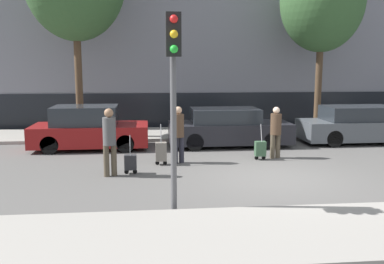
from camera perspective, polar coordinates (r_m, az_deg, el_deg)
The scene contains 16 objects.
ground_plane at distance 11.32m, azimuth 10.76°, elevation -6.02°, with size 80.00×80.00×0.00m, color #565451.
sidewalk_near at distance 7.96m, azimuth 18.68°, elevation -12.43°, with size 28.00×2.50×0.12m.
sidewalk_far at distance 17.98m, azimuth 4.40°, elevation -0.11°, with size 28.00×3.00×0.12m.
building_facade at distance 21.60m, azimuth 2.69°, elevation 13.95°, with size 28.00×3.31×9.56m.
parked_car_0 at distance 15.24m, azimuth -13.55°, elevation 0.39°, with size 3.95×1.82×1.49m.
parked_car_1 at distance 15.38m, azimuth 4.86°, elevation 0.51°, with size 4.32×1.74×1.35m.
parked_car_2 at distance 17.18m, azimuth 21.69°, elevation 0.82°, with size 4.66×1.72×1.37m.
pedestrian_left at distance 11.29m, azimuth -10.95°, elevation -0.77°, with size 0.34×0.34×1.79m.
trolley_left at distance 11.57m, azimuth -8.20°, elevation -4.03°, with size 0.34×0.29×1.05m.
pedestrian_center at distance 12.59m, azimuth -1.84°, elevation 0.11°, with size 0.34×0.34×1.69m.
trolley_center at distance 12.49m, azimuth -4.15°, elevation -2.64°, with size 0.34×0.29×1.20m.
pedestrian_right at distance 13.51m, azimuth 11.11°, elevation 0.34°, with size 0.34×0.34×1.61m.
trolley_right at distance 13.30m, azimuth 9.09°, elevation -2.21°, with size 0.34×0.29×1.11m.
traffic_light at distance 8.12m, azimuth -2.49°, elevation 7.82°, with size 0.28×0.47×3.85m.
parked_bicycle at distance 19.07m, azimuth 19.40°, elevation 1.23°, with size 1.77×0.06×0.96m.
bare_tree_down_street at distance 19.02m, azimuth 16.97°, elevation 16.38°, with size 3.42×3.42×7.46m.
Camera 1 is at (-3.20, -10.46, 2.91)m, focal length 40.00 mm.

